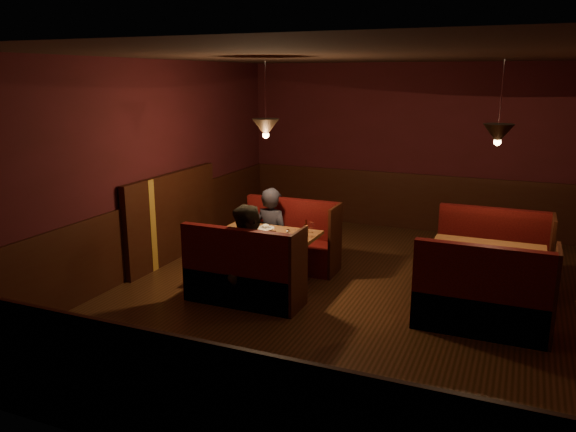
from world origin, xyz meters
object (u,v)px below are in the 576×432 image
at_px(main_table, 268,245).
at_px(diner_a, 272,216).
at_px(diner_b, 250,242).
at_px(main_bench_far, 291,246).
at_px(main_bench_near, 243,280).
at_px(second_bench_far, 492,262).
at_px(second_table, 486,264).
at_px(second_bench_near, 482,305).

distance_m(main_table, diner_a, 0.66).
xyz_separation_m(main_table, diner_b, (0.09, -0.69, 0.24)).
distance_m(main_bench_far, diner_a, 0.53).
relative_size(main_table, main_bench_far, 0.91).
distance_m(main_bench_near, diner_b, 0.48).
xyz_separation_m(main_bench_far, second_bench_far, (2.70, 0.35, 0.01)).
height_order(main_table, second_table, main_table).
bearing_deg(main_bench_far, main_bench_near, -90.00).
distance_m(second_bench_far, second_bench_near, 1.53).
height_order(second_table, diner_a, diner_a).
bearing_deg(main_bench_near, diner_b, 31.93).
bearing_deg(main_table, second_bench_near, -9.32).
bearing_deg(main_table, second_bench_far, 21.77).
bearing_deg(second_bench_far, diner_a, -170.26).
relative_size(second_bench_far, second_bench_near, 1.00).
bearing_deg(main_bench_far, main_table, -91.09).
relative_size(main_bench_near, second_bench_far, 1.01).
distance_m(main_bench_far, second_bench_near, 2.94).
bearing_deg(second_table, main_bench_near, -158.39).
bearing_deg(diner_a, main_bench_near, 111.19).
bearing_deg(second_table, second_bench_near, -87.80).
bearing_deg(main_bench_near, diner_a, 99.54).
relative_size(second_table, second_bench_near, 0.90).
bearing_deg(diner_a, main_table, 121.31).
relative_size(main_bench_near, diner_a, 0.94).
bearing_deg(main_bench_far, diner_a, -145.10).
xyz_separation_m(main_bench_far, diner_b, (0.07, -1.43, 0.47)).
relative_size(main_bench_far, diner_a, 0.94).
height_order(second_bench_far, second_bench_near, same).
distance_m(second_table, diner_a, 2.91).
bearing_deg(second_bench_near, diner_b, -174.61).
xyz_separation_m(main_bench_near, second_bench_far, (2.70, 1.82, 0.01)).
relative_size(second_bench_near, diner_a, 0.93).
distance_m(main_bench_near, second_bench_near, 2.71).
bearing_deg(main_bench_near, second_bench_near, 6.20).
distance_m(second_table, second_bench_far, 0.79).
height_order(main_bench_near, second_bench_near, second_bench_near).
distance_m(second_bench_far, diner_a, 2.99).
xyz_separation_m(second_table, second_bench_near, (0.03, -0.76, -0.21)).
bearing_deg(diner_b, second_bench_far, 32.04).
bearing_deg(second_bench_near, diner_a, 160.63).
xyz_separation_m(main_table, main_bench_far, (0.01, 0.74, -0.23)).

